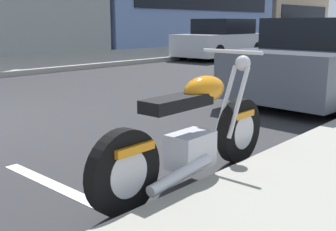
# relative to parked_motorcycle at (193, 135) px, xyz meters

# --- Properties ---
(sidewalk_far_curb) EXTENTS (120.00, 5.00, 0.14)m
(sidewalk_far_curb) POSITION_rel_parked_motorcycle_xyz_m (11.16, 10.49, -0.36)
(sidewalk_far_curb) COLOR gray
(sidewalk_far_curb) RESTS_ON ground
(parking_stall_stripe) EXTENTS (0.12, 2.20, 0.01)m
(parking_stall_stripe) POSITION_rel_parked_motorcycle_xyz_m (-0.84, 0.48, -0.42)
(parking_stall_stripe) COLOR silver
(parking_stall_stripe) RESTS_ON ground
(parked_motorcycle) EXTENTS (2.18, 0.62, 1.12)m
(parked_motorcycle) POSITION_rel_parked_motorcycle_xyz_m (0.00, 0.00, 0.00)
(parked_motorcycle) COLOR black
(parked_motorcycle) RESTS_ON ground
(parked_car_second_in_row) EXTENTS (4.64, 2.12, 1.43)m
(parked_car_second_in_row) POSITION_rel_parked_motorcycle_xyz_m (5.00, 0.74, 0.26)
(parked_car_second_in_row) COLOR #4C515B
(parked_car_second_in_row) RESTS_ON ground
(car_opposite_curb) EXTENTS (4.18, 1.90, 1.51)m
(car_opposite_curb) POSITION_rel_parked_motorcycle_xyz_m (10.77, 7.25, 0.28)
(car_opposite_curb) COLOR silver
(car_opposite_curb) RESTS_ON ground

